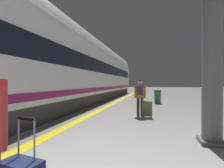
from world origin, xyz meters
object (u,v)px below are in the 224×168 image
at_px(suitcase_near, 147,109).
at_px(waste_bin, 158,97).
at_px(platform_pillar, 212,69).
at_px(passenger_near, 140,94).
at_px(high_speed_train, 61,63).

relative_size(suitcase_near, waste_bin, 0.72).
bearing_deg(platform_pillar, passenger_near, 121.60).
relative_size(high_speed_train, suitcase_near, 51.28).
bearing_deg(high_speed_train, passenger_near, -13.30).
xyz_separation_m(high_speed_train, waste_bin, (5.20, 3.74, -2.05)).
height_order(passenger_near, waste_bin, passenger_near).
xyz_separation_m(high_speed_train, suitcase_near, (4.69, -1.35, -2.15)).
distance_m(passenger_near, suitcase_near, 0.74).
distance_m(high_speed_train, passenger_near, 4.76).
bearing_deg(suitcase_near, platform_pillar, -60.26).
xyz_separation_m(passenger_near, platform_pillar, (1.90, -3.09, 0.79)).
relative_size(high_speed_train, waste_bin, 37.06).
bearing_deg(waste_bin, high_speed_train, -144.30).
height_order(high_speed_train, platform_pillar, high_speed_train).
distance_m(high_speed_train, platform_pillar, 7.55).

